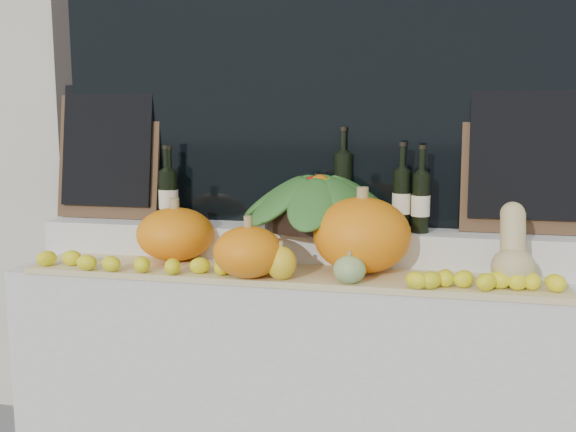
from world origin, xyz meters
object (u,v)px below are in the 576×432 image
Objects in this scene: pumpkin_left at (175,234)px; butternut_squash at (513,252)px; produce_bowl at (320,201)px; wine_bottle_tall at (343,189)px; pumpkin_right at (362,235)px.

butternut_squash is at bearing -4.66° from pumpkin_left.
produce_bowl is 0.13m from wine_bottle_tall.
pumpkin_left is at bearing -160.60° from wine_bottle_tall.
butternut_squash is at bearing -19.32° from produce_bowl.
pumpkin_left is 0.77× the size of wine_bottle_tall.
produce_bowl is (0.59, 0.16, 0.14)m from pumpkin_left.
wine_bottle_tall reaches higher than pumpkin_left.
pumpkin_right is 1.29× the size of butternut_squash.
pumpkin_right is (0.79, -0.04, 0.04)m from pumpkin_left.
pumpkin_left is 0.86× the size of pumpkin_right.
pumpkin_left is at bearing -165.29° from produce_bowl.
pumpkin_right is 0.34m from wine_bottle_tall.
pumpkin_left is 0.74m from wine_bottle_tall.
butternut_squash is 0.77m from wine_bottle_tall.
pumpkin_right is 0.90× the size of wine_bottle_tall.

